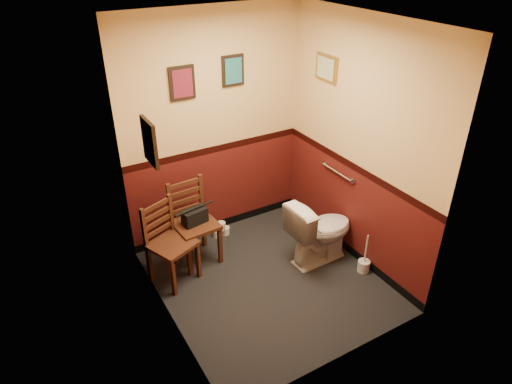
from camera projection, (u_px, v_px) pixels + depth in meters
floor at (267, 281)px, 4.99m from camera, size 2.20×2.40×0.00m
ceiling at (272, 21)px, 3.64m from camera, size 2.20×2.40×0.00m
wall_back at (214, 130)px, 5.22m from camera, size 2.20×0.00×2.70m
wall_front at (353, 235)px, 3.42m from camera, size 2.20×0.00×2.70m
wall_left at (158, 202)px, 3.84m from camera, size 0.00×2.40×2.70m
wall_right at (358, 147)px, 4.80m from camera, size 0.00×2.40×2.70m
grab_bar at (337, 172)px, 5.17m from camera, size 0.05×0.56×0.06m
framed_print_back_a at (182, 83)px, 4.75m from camera, size 0.28×0.04×0.36m
framed_print_back_b at (233, 71)px, 4.98m from camera, size 0.26×0.04×0.34m
framed_print_left at (150, 142)px, 3.67m from camera, size 0.04×0.30×0.38m
framed_print_right at (326, 68)px, 4.89m from camera, size 0.04×0.34×0.28m
toilet at (320, 231)px, 5.14m from camera, size 0.80×0.47×0.77m
toilet_brush at (364, 265)px, 5.10m from camera, size 0.14×0.14×0.48m
chair_left at (169, 243)px, 4.82m from camera, size 0.56×0.56×0.92m
chair_right at (194, 223)px, 5.11m from camera, size 0.48×0.48×0.97m
handbag at (195, 216)px, 5.03m from camera, size 0.30×0.18×0.20m
tp_stack at (221, 230)px, 5.70m from camera, size 0.22×0.12×0.19m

